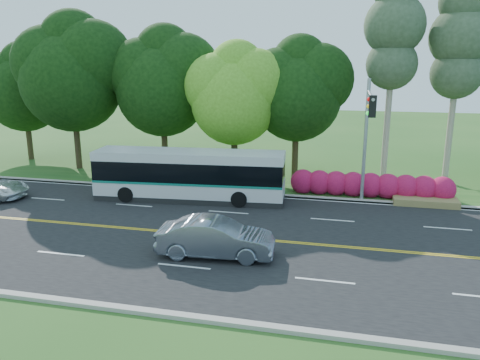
# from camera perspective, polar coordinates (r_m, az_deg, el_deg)

# --- Properties ---
(ground) EXTENTS (120.00, 120.00, 0.00)m
(ground) POSITION_cam_1_polar(r_m,az_deg,el_deg) (21.87, -2.47, -6.89)
(ground) COLOR #25521B
(ground) RESTS_ON ground
(road) EXTENTS (60.00, 14.00, 0.02)m
(road) POSITION_cam_1_polar(r_m,az_deg,el_deg) (21.87, -2.47, -6.87)
(road) COLOR black
(road) RESTS_ON ground
(curb_north) EXTENTS (60.00, 0.30, 0.15)m
(curb_north) POSITION_cam_1_polar(r_m,az_deg,el_deg) (28.44, 1.39, -1.68)
(curb_north) COLOR #A19B91
(curb_north) RESTS_ON ground
(curb_south) EXTENTS (60.00, 0.30, 0.15)m
(curb_south) POSITION_cam_1_polar(r_m,az_deg,el_deg) (15.74, -9.73, -15.75)
(curb_south) COLOR #A19B91
(curb_south) RESTS_ON ground
(grass_verge) EXTENTS (60.00, 4.00, 0.10)m
(grass_verge) POSITION_cam_1_polar(r_m,az_deg,el_deg) (30.20, 2.10, -0.78)
(grass_verge) COLOR #25521B
(grass_verge) RESTS_ON ground
(lane_markings) EXTENTS (57.60, 13.82, 0.00)m
(lane_markings) POSITION_cam_1_polar(r_m,az_deg,el_deg) (21.89, -2.71, -6.82)
(lane_markings) COLOR gold
(lane_markings) RESTS_ON road
(tree_row) EXTENTS (44.70, 9.10, 13.84)m
(tree_row) POSITION_cam_1_polar(r_m,az_deg,el_deg) (33.53, -5.60, 12.23)
(tree_row) COLOR black
(tree_row) RESTS_ON ground
(bougainvillea_hedge) EXTENTS (9.50, 2.25, 1.50)m
(bougainvillea_hedge) POSITION_cam_1_polar(r_m,az_deg,el_deg) (28.74, 15.98, -0.74)
(bougainvillea_hedge) COLOR maroon
(bougainvillea_hedge) RESTS_ON ground
(traffic_signal) EXTENTS (0.42, 6.10, 7.00)m
(traffic_signal) POSITION_cam_1_polar(r_m,az_deg,el_deg) (25.26, 15.28, 6.45)
(traffic_signal) COLOR #999CA1
(traffic_signal) RESTS_ON ground
(transit_bus) EXTENTS (11.12, 3.26, 2.87)m
(transit_bus) POSITION_cam_1_polar(r_m,az_deg,el_deg) (27.29, -6.20, 0.52)
(transit_bus) COLOR silver
(transit_bus) RESTS_ON road
(sedan) EXTENTS (4.96, 2.09, 1.59)m
(sedan) POSITION_cam_1_polar(r_m,az_deg,el_deg) (19.47, -2.97, -7.06)
(sedan) COLOR slate
(sedan) RESTS_ON road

